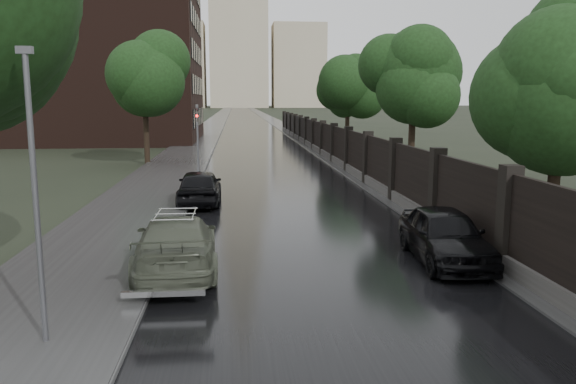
{
  "coord_description": "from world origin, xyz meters",
  "views": [
    {
      "loc": [
        -2.07,
        -8.0,
        4.27
      ],
      "look_at": [
        -0.53,
        8.73,
        1.5
      ],
      "focal_mm": 35.0,
      "sensor_mm": 36.0,
      "label": 1
    }
  ],
  "objects": [
    {
      "name": "lamp_post",
      "position": [
        -5.4,
        1.5,
        2.67
      ],
      "size": [
        0.25,
        0.12,
        5.11
      ],
      "color": "#59595E",
      "rests_on": "ground"
    },
    {
      "name": "tree_left_far",
      "position": [
        -8.0,
        30.0,
        5.24
      ],
      "size": [
        4.25,
        4.25,
        7.39
      ],
      "color": "black",
      "rests_on": "ground"
    },
    {
      "name": "fence_right",
      "position": [
        4.6,
        32.01,
        1.01
      ],
      "size": [
        0.45,
        75.72,
        2.7
      ],
      "color": "#383533",
      "rests_on": "ground"
    },
    {
      "name": "tree_right_c",
      "position": [
        7.5,
        40.0,
        4.95
      ],
      "size": [
        4.08,
        4.08,
        7.01
      ],
      "color": "black",
      "rests_on": "ground"
    },
    {
      "name": "car_right_near",
      "position": [
        3.4,
        6.01,
        0.73
      ],
      "size": [
        1.9,
        4.35,
        1.46
      ],
      "primitive_type": "imported",
      "rotation": [
        0.0,
        0.0,
        -0.04
      ],
      "color": "black",
      "rests_on": "ground"
    },
    {
      "name": "brick_building",
      "position": [
        -18.0,
        52.0,
        10.0
      ],
      "size": [
        24.0,
        18.0,
        20.0
      ],
      "primitive_type": "cube",
      "color": "black",
      "rests_on": "ground"
    },
    {
      "name": "road",
      "position": [
        0.0,
        190.0,
        0.01
      ],
      "size": [
        8.0,
        420.0,
        0.02
      ],
      "primitive_type": "cube",
      "color": "black",
      "rests_on": "ground"
    },
    {
      "name": "sidewalk_left",
      "position": [
        -6.0,
        190.0,
        0.08
      ],
      "size": [
        4.0,
        420.0,
        0.16
      ],
      "primitive_type": "cube",
      "color": "#2D2D2D",
      "rests_on": "ground"
    },
    {
      "name": "hatchback_left",
      "position": [
        -3.6,
        15.04,
        0.73
      ],
      "size": [
        1.75,
        4.31,
        1.47
      ],
      "primitive_type": "imported",
      "rotation": [
        0.0,
        0.0,
        3.15
      ],
      "color": "black",
      "rests_on": "ground"
    },
    {
      "name": "tree_right_b",
      "position": [
        7.5,
        22.0,
        4.95
      ],
      "size": [
        4.08,
        4.08,
        7.01
      ],
      "color": "black",
      "rests_on": "ground"
    },
    {
      "name": "stalinist_tower",
      "position": [
        0.0,
        300.0,
        38.38
      ],
      "size": [
        92.0,
        30.0,
        159.0
      ],
      "color": "tan",
      "rests_on": "ground"
    },
    {
      "name": "ground",
      "position": [
        0.0,
        0.0,
        0.0
      ],
      "size": [
        800.0,
        800.0,
        0.0
      ],
      "primitive_type": "plane",
      "color": "black",
      "rests_on": "ground"
    },
    {
      "name": "verge_right",
      "position": [
        5.5,
        190.0,
        0.04
      ],
      "size": [
        3.0,
        420.0,
        0.08
      ],
      "primitive_type": "cube",
      "color": "#2D2D2D",
      "rests_on": "ground"
    },
    {
      "name": "traffic_light",
      "position": [
        -4.3,
        24.99,
        2.4
      ],
      "size": [
        0.16,
        0.32,
        4.0
      ],
      "color": "#59595E",
      "rests_on": "ground"
    },
    {
      "name": "volga_sedan",
      "position": [
        -3.6,
        5.85,
        0.71
      ],
      "size": [
        2.3,
        5.01,
        1.42
      ],
      "primitive_type": "imported",
      "rotation": [
        0.0,
        0.0,
        3.21
      ],
      "color": "#4E5443",
      "rests_on": "ground"
    },
    {
      "name": "tree_right_a",
      "position": [
        7.5,
        8.0,
        4.95
      ],
      "size": [
        4.08,
        4.08,
        7.01
      ],
      "color": "black",
      "rests_on": "ground"
    }
  ]
}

